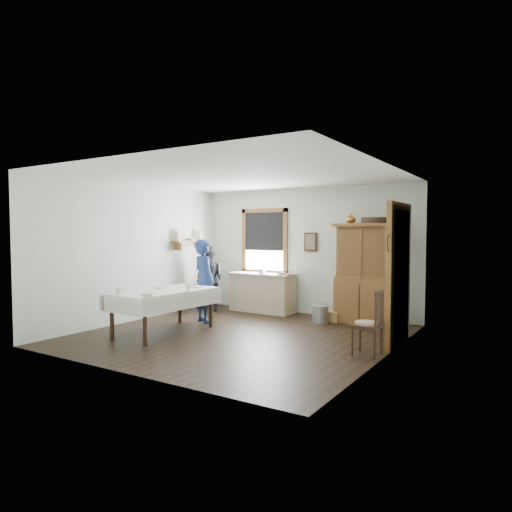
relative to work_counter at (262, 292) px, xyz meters
name	(u,v)px	position (x,y,z in m)	size (l,w,h in m)	color
room	(240,256)	(0.88, -2.17, 0.92)	(5.01, 5.01, 2.70)	black
window	(264,238)	(-0.12, 0.29, 1.19)	(1.18, 0.07, 1.48)	white
doorway	(400,270)	(3.33, -1.32, 0.73)	(0.09, 1.14, 2.22)	#423C2F
wall_shelf	(191,240)	(-1.49, -0.63, 1.14)	(0.24, 1.00, 0.44)	#93572D
framed_picture	(310,242)	(1.03, 0.29, 1.12)	(0.30, 0.04, 0.40)	#371F13
rug_beater	(390,235)	(3.33, -1.87, 1.29)	(0.27, 0.27, 0.01)	black
work_counter	(262,292)	(0.00, 0.00, 0.00)	(1.49, 0.57, 0.86)	#CBB98D
china_hutch	(364,273)	(2.31, 0.00, 0.54)	(1.13, 0.54, 1.93)	#93572D
dining_table	(164,312)	(-0.32, -2.73, -0.05)	(0.99, 1.88, 0.75)	white
spindle_chair	(367,323)	(3.13, -2.24, 0.04)	(0.43, 0.43, 0.94)	#371F13
pail	(320,314)	(1.60, -0.44, -0.26)	(0.31, 0.31, 0.34)	#9A9DA2
wicker_basket	(332,316)	(1.74, -0.20, -0.33)	(0.34, 0.24, 0.20)	#A7754B
woman_blue	(204,284)	(-0.35, -1.59, 0.32)	(0.55, 0.36, 1.50)	navy
figure_dark	(209,281)	(-1.03, -0.56, 0.24)	(0.65, 0.51, 1.34)	black
table_cup_a	(119,291)	(-0.61, -3.47, 0.37)	(0.12, 0.12, 0.10)	white
table_cup_b	(188,287)	(0.05, -2.53, 0.38)	(0.11, 0.11, 0.10)	white
table_bowl	(147,294)	(-0.02, -3.42, 0.35)	(0.22, 0.22, 0.06)	white
counter_book	(284,274)	(0.58, -0.07, 0.44)	(0.16, 0.21, 0.02)	brown
counter_bowl	(280,273)	(0.53, -0.13, 0.46)	(0.19, 0.19, 0.06)	white
shelf_bowl	(191,239)	(-1.49, -0.62, 1.17)	(0.22, 0.22, 0.05)	white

